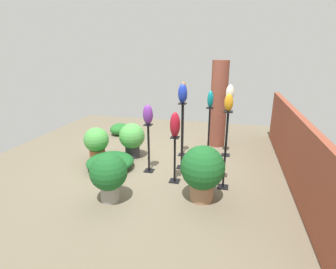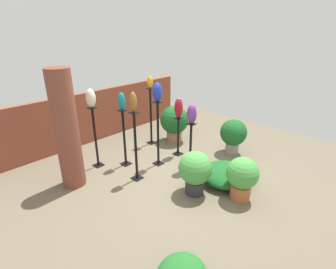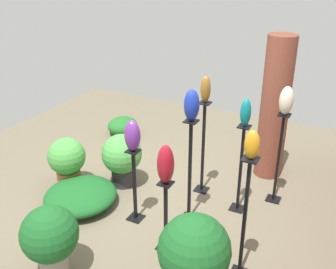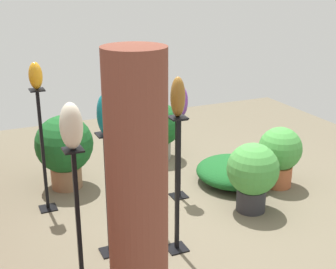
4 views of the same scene
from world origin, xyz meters
TOP-DOWN VIEW (x-y plane):
  - ground_plane at (0.00, 0.00)m, footprint 8.00×8.00m
  - brick_wall_back at (0.00, 2.78)m, footprint 5.60×0.12m
  - brick_pillar at (-1.65, 1.22)m, footprint 0.43×0.43m
  - pedestal_teal at (-0.47, 1.09)m, footprint 0.20×0.20m
  - pedestal_bronze at (-0.69, 0.46)m, footprint 0.20×0.20m
  - pedestal_ruby at (0.70, 0.56)m, footprint 0.20×0.20m
  - pedestal_ivory at (-0.92, 1.50)m, footprint 0.20×0.20m
  - pedestal_violet at (0.37, -0.07)m, footprint 0.20×0.20m
  - pedestal_amber at (0.72, 1.50)m, footprint 0.20×0.20m
  - pedestal_cobalt at (0.05, 0.57)m, footprint 0.20×0.20m
  - art_vase_teal at (-0.47, 1.09)m, footprint 0.15×0.14m
  - art_vase_bronze at (-0.69, 0.46)m, footprint 0.13×0.14m
  - art_vase_ruby at (0.70, 0.56)m, footprint 0.20×0.19m
  - art_vase_ivory at (-0.92, 1.50)m, footprint 0.20×0.18m
  - art_vase_violet at (0.37, -0.07)m, footprint 0.19×0.21m
  - art_vase_amber at (0.72, 1.50)m, footprint 0.14×0.15m
  - art_vase_cobalt at (0.05, 0.57)m, footprint 0.19×0.19m
  - potted_plant_walkway_edge at (-0.29, -0.70)m, footprint 0.61×0.61m
  - potted_plant_front_left at (1.23, 1.15)m, footprint 0.74×0.74m
  - potted_plant_near_pillar at (1.64, -0.36)m, footprint 0.63×0.63m
  - potted_plant_mid_left at (0.13, -1.40)m, footprint 0.57×0.57m
  - foliage_bed_east at (0.46, -0.93)m, footprint 1.04×1.01m

SIDE VIEW (x-z plane):
  - ground_plane at x=0.00m, z-range 0.00..0.00m
  - foliage_bed_east at x=0.46m, z-range 0.00..0.31m
  - pedestal_ruby at x=0.70m, z-range -0.04..0.88m
  - potted_plant_mid_left at x=0.13m, z-range 0.06..0.86m
  - pedestal_violet at x=0.37m, z-range -0.05..0.99m
  - potted_plant_walkway_edge at x=-0.29m, z-range 0.06..0.90m
  - potted_plant_near_pillar at x=1.64m, z-range 0.07..0.93m
  - potted_plant_front_left at x=1.23m, z-range 0.07..1.04m
  - pedestal_teal at x=-0.47m, z-range -0.05..1.22m
  - pedestal_ivory at x=-0.92m, z-range -0.05..1.29m
  - pedestal_bronze at x=-0.69m, z-range -0.05..1.36m
  - pedestal_cobalt at x=0.05m, z-range -0.05..1.38m
  - brick_wall_back at x=0.00m, z-range 0.00..1.33m
  - pedestal_amber at x=0.72m, z-range -0.05..1.41m
  - brick_pillar at x=-1.65m, z-range 0.00..2.24m
  - art_vase_ruby at x=0.70m, z-range 0.92..1.40m
  - art_vase_violet at x=0.37m, z-range 1.04..1.44m
  - art_vase_teal at x=-0.47m, z-range 1.27..1.64m
  - art_vase_ivory at x=-0.92m, z-range 1.34..1.73m
  - art_vase_bronze at x=-0.69m, z-range 1.42..1.79m
  - art_vase_amber at x=0.72m, z-range 1.47..1.77m
  - art_vase_cobalt at x=0.05m, z-range 1.44..1.84m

